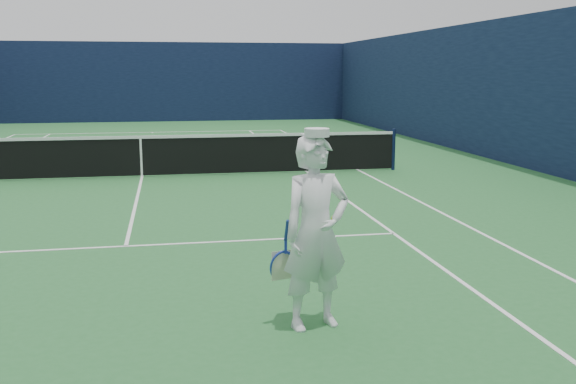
# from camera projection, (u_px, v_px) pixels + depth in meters

# --- Properties ---
(ground) EXTENTS (80.00, 80.00, 0.00)m
(ground) POSITION_uv_depth(u_px,v_px,m) (142.00, 177.00, 15.56)
(ground) COLOR #26642F
(ground) RESTS_ON ground
(court_markings) EXTENTS (11.03, 23.83, 0.01)m
(court_markings) POSITION_uv_depth(u_px,v_px,m) (142.00, 177.00, 15.56)
(court_markings) COLOR white
(court_markings) RESTS_ON ground
(windscreen_fence) EXTENTS (20.12, 36.12, 4.00)m
(windscreen_fence) POSITION_uv_depth(u_px,v_px,m) (138.00, 94.00, 15.19)
(windscreen_fence) COLOR #0E1736
(windscreen_fence) RESTS_ON ground
(tennis_net) EXTENTS (12.88, 0.09, 1.07)m
(tennis_net) POSITION_uv_depth(u_px,v_px,m) (141.00, 154.00, 15.46)
(tennis_net) COLOR #141E4C
(tennis_net) RESTS_ON ground
(tennis_player) EXTENTS (0.88, 0.63, 1.99)m
(tennis_player) POSITION_uv_depth(u_px,v_px,m) (316.00, 232.00, 6.28)
(tennis_player) COLOR white
(tennis_player) RESTS_ON ground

